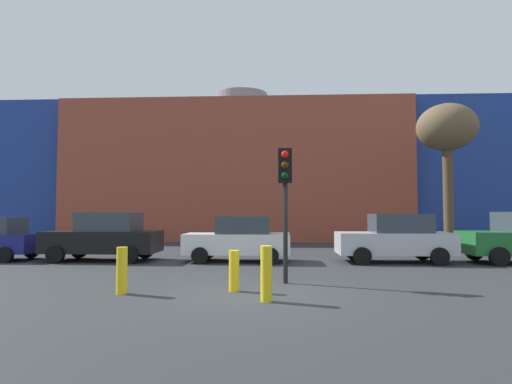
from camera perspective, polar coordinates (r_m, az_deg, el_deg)
ground_plane at (r=9.77m, az=-0.21°, el=-13.54°), size 200.00×200.00×0.00m
building_backdrop at (r=33.45m, az=-1.87°, el=2.05°), size 37.89×13.64×11.19m
parked_car_1 at (r=17.38m, az=-19.55°, el=-5.65°), size 4.23×2.08×1.83m
parked_car_2 at (r=16.14m, az=-2.29°, el=-6.28°), size 3.93×1.93×1.70m
parked_car_3 at (r=16.65m, az=18.11°, el=-5.89°), size 4.12×2.02×1.79m
traffic_light_island at (r=11.16m, az=3.92°, el=1.12°), size 0.37×0.37×3.51m
bare_tree_0 at (r=23.41m, az=24.13°, el=7.42°), size 2.91×2.91×7.25m
bollard_yellow_0 at (r=10.24m, az=-17.47°, el=-9.95°), size 0.24×0.24×1.05m
bollard_yellow_1 at (r=10.12m, az=-2.95°, el=-10.46°), size 0.24×0.24×0.95m
bollard_yellow_2 at (r=8.95m, az=1.39°, el=-10.84°), size 0.24×0.24×1.14m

